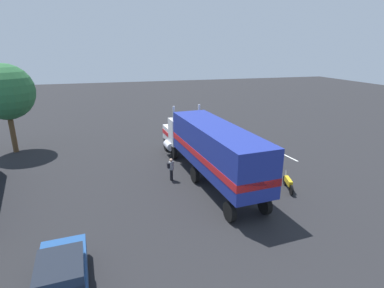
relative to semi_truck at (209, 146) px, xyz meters
The scene contains 9 objects.
ground_plane 6.28m from the semi_truck, ahead, with size 120.00×120.00×0.00m, color #232326.
lane_stripe_near 5.35m from the semi_truck, 45.70° to the right, with size 4.40×0.16×0.01m, color silver.
lane_stripe_mid 9.91m from the semi_truck, 40.13° to the right, with size 4.40×0.16×0.01m, color silver.
lane_stripe_far 9.07m from the semi_truck, 66.22° to the right, with size 4.40×0.16×0.01m, color silver.
semi_truck is the anchor object (origin of this frame).
person_bystander 3.12m from the semi_truck, 78.08° to the left, with size 0.34×0.46×1.63m.
parked_car 12.25m from the semi_truck, 134.42° to the left, with size 4.52×2.13×1.57m.
motorcycle 5.77m from the semi_truck, 123.68° to the right, with size 2.05×0.70×1.12m.
tree_left 18.25m from the semi_truck, 55.04° to the left, with size 4.74×4.74×7.74m.
Camera 1 is at (-24.42, 6.35, 8.97)m, focal length 28.26 mm.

